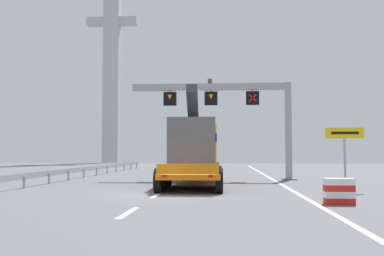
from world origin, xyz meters
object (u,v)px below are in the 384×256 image
(overhead_lane_gantry, at_px, (233,102))
(heavy_haul_truck_orange, at_px, (196,149))
(crash_barrier_striped, at_px, (339,191))
(exit_sign_yellow, at_px, (345,142))
(bridge_pylon_distant, at_px, (112,46))

(overhead_lane_gantry, xyz_separation_m, heavy_haul_truck_orange, (-2.30, -3.08, -3.21))
(heavy_haul_truck_orange, height_order, crash_barrier_striped, heavy_haul_truck_orange)
(overhead_lane_gantry, bearing_deg, crash_barrier_striped, -76.55)
(heavy_haul_truck_orange, relative_size, crash_barrier_striped, 14.11)
(exit_sign_yellow, bearing_deg, bridge_pylon_distant, 114.29)
(bridge_pylon_distant, bearing_deg, heavy_haul_truck_orange, -70.32)
(heavy_haul_truck_orange, height_order, bridge_pylon_distant, bridge_pylon_distant)
(overhead_lane_gantry, xyz_separation_m, bridge_pylon_distant, (-20.48, 47.76, 15.44))
(heavy_haul_truck_orange, bearing_deg, crash_barrier_striped, -63.02)
(overhead_lane_gantry, height_order, bridge_pylon_distant, bridge_pylon_distant)
(exit_sign_yellow, bearing_deg, heavy_haul_truck_orange, 141.99)
(exit_sign_yellow, height_order, bridge_pylon_distant, bridge_pylon_distant)
(exit_sign_yellow, height_order, crash_barrier_striped, exit_sign_yellow)
(exit_sign_yellow, bearing_deg, overhead_lane_gantry, 119.82)
(exit_sign_yellow, xyz_separation_m, bridge_pylon_distant, (-25.55, 56.61, 18.35))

